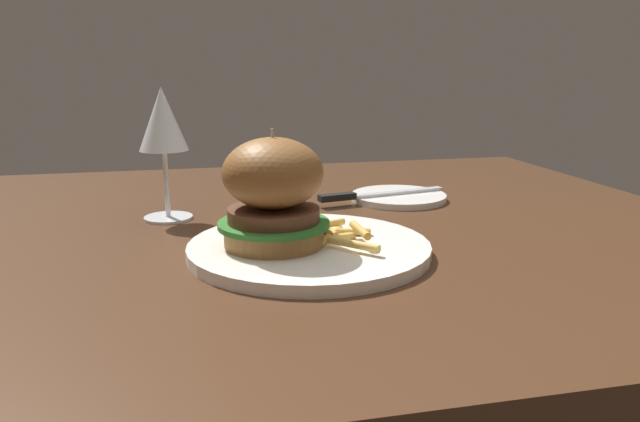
{
  "coord_description": "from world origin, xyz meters",
  "views": [
    {
      "loc": [
        -0.11,
        -0.82,
        0.96
      ],
      "look_at": [
        0.05,
        -0.11,
        0.78
      ],
      "focal_mm": 35.0,
      "sensor_mm": 36.0,
      "label": 1
    }
  ],
  "objects_px": {
    "burger_sandwich": "(273,192)",
    "table_knife": "(371,195)",
    "bread_plate": "(399,197)",
    "main_plate": "(309,249)",
    "wine_glass": "(163,124)"
  },
  "relations": [
    {
      "from": "burger_sandwich",
      "to": "bread_plate",
      "type": "distance_m",
      "value": 0.35
    },
    {
      "from": "burger_sandwich",
      "to": "wine_glass",
      "type": "height_order",
      "value": "wine_glass"
    },
    {
      "from": "main_plate",
      "to": "burger_sandwich",
      "type": "relative_size",
      "value": 2.11
    },
    {
      "from": "bread_plate",
      "to": "table_knife",
      "type": "bearing_deg",
      "value": -168.37
    },
    {
      "from": "burger_sandwich",
      "to": "table_knife",
      "type": "xyz_separation_m",
      "value": [
        0.19,
        0.24,
        -0.06
      ]
    },
    {
      "from": "main_plate",
      "to": "burger_sandwich",
      "type": "xyz_separation_m",
      "value": [
        -0.04,
        0.0,
        0.07
      ]
    },
    {
      "from": "wine_glass",
      "to": "bread_plate",
      "type": "relative_size",
      "value": 1.22
    },
    {
      "from": "main_plate",
      "to": "burger_sandwich",
      "type": "distance_m",
      "value": 0.08
    },
    {
      "from": "burger_sandwich",
      "to": "main_plate",
      "type": "bearing_deg",
      "value": -1.39
    },
    {
      "from": "main_plate",
      "to": "wine_glass",
      "type": "relative_size",
      "value": 1.52
    },
    {
      "from": "burger_sandwich",
      "to": "table_knife",
      "type": "distance_m",
      "value": 0.31
    },
    {
      "from": "bread_plate",
      "to": "table_knife",
      "type": "xyz_separation_m",
      "value": [
        -0.05,
        -0.01,
        0.01
      ]
    },
    {
      "from": "burger_sandwich",
      "to": "table_knife",
      "type": "relative_size",
      "value": 0.61
    },
    {
      "from": "table_knife",
      "to": "bread_plate",
      "type": "bearing_deg",
      "value": 11.63
    },
    {
      "from": "main_plate",
      "to": "table_knife",
      "type": "distance_m",
      "value": 0.28
    }
  ]
}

